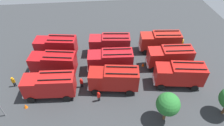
{
  "coord_description": "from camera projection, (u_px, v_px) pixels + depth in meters",
  "views": [
    {
      "loc": [
        2.36,
        23.29,
        21.88
      ],
      "look_at": [
        0.0,
        0.0,
        1.4
      ],
      "focal_mm": 30.9,
      "sensor_mm": 36.0,
      "label": 1
    }
  ],
  "objects": [
    {
      "name": "ground_plane",
      "position": [
        112.0,
        69.0,
        32.03
      ],
      "size": [
        55.43,
        55.43,
        0.0
      ],
      "primitive_type": "plane",
      "color": "#2D3033"
    },
    {
      "name": "fire_truck_0",
      "position": [
        160.0,
        41.0,
        34.48
      ],
      "size": [
        7.38,
        3.24,
        3.88
      ],
      "rotation": [
        0.0,
        0.0,
        -0.08
      ],
      "color": "#A71F17",
      "rests_on": "ground"
    },
    {
      "name": "fire_truck_1",
      "position": [
        110.0,
        44.0,
        33.83
      ],
      "size": [
        7.41,
        3.34,
        3.88
      ],
      "rotation": [
        0.0,
        0.0,
        -0.1
      ],
      "color": "maroon",
      "rests_on": "ground"
    },
    {
      "name": "fire_truck_2",
      "position": [
        56.0,
        46.0,
        33.37
      ],
      "size": [
        7.47,
        3.56,
        3.88
      ],
      "rotation": [
        0.0,
        0.0,
        -0.14
      ],
      "color": "#A71116",
      "rests_on": "ground"
    },
    {
      "name": "fire_truck_3",
      "position": [
        170.0,
        56.0,
        31.17
      ],
      "size": [
        7.33,
        3.09,
        3.88
      ],
      "rotation": [
        0.0,
        0.0,
        -0.06
      ],
      "color": "#AA1B17",
      "rests_on": "ground"
    },
    {
      "name": "fire_truck_4",
      "position": [
        111.0,
        60.0,
        30.49
      ],
      "size": [
        7.33,
        3.1,
        3.88
      ],
      "rotation": [
        0.0,
        0.0,
        -0.06
      ],
      "color": "#A9151B",
      "rests_on": "ground"
    },
    {
      "name": "fire_truck_5",
      "position": [
        54.0,
        63.0,
        30.03
      ],
      "size": [
        7.49,
        3.64,
        3.88
      ],
      "rotation": [
        0.0,
        0.0,
        -0.15
      ],
      "color": "#A61114",
      "rests_on": "ground"
    },
    {
      "name": "fire_truck_6",
      "position": [
        180.0,
        74.0,
        28.12
      ],
      "size": [
        7.47,
        3.57,
        3.88
      ],
      "rotation": [
        0.0,
        0.0,
        -0.14
      ],
      "color": "#AB1612",
      "rests_on": "ground"
    },
    {
      "name": "fire_truck_7",
      "position": [
        114.0,
        79.0,
        27.42
      ],
      "size": [
        7.46,
        3.53,
        3.88
      ],
      "rotation": [
        0.0,
        0.0,
        -0.13
      ],
      "color": "maroon",
      "rests_on": "ground"
    },
    {
      "name": "fire_truck_8",
      "position": [
        50.0,
        85.0,
        26.53
      ],
      "size": [
        7.32,
        3.07,
        3.88
      ],
      "rotation": [
        0.0,
        0.0,
        -0.05
      ],
      "color": "#AB1615",
      "rests_on": "ground"
    },
    {
      "name": "firefighter_0",
      "position": [
        126.0,
        42.0,
        36.42
      ],
      "size": [
        0.37,
        0.48,
        1.71
      ],
      "rotation": [
        0.0,
        0.0,
        2.79
      ],
      "color": "black",
      "rests_on": "ground"
    },
    {
      "name": "firefighter_1",
      "position": [
        81.0,
        83.0,
        28.48
      ],
      "size": [
        0.45,
        0.3,
        1.68
      ],
      "rotation": [
        0.0,
        0.0,
        4.56
      ],
      "color": "black",
      "rests_on": "ground"
    },
    {
      "name": "firefighter_2",
      "position": [
        182.0,
        43.0,
        35.9
      ],
      "size": [
        0.3,
        0.43,
        1.82
      ],
      "rotation": [
        0.0,
        0.0,
        6.22
      ],
      "color": "black",
      "rests_on": "ground"
    },
    {
      "name": "firefighter_3",
      "position": [
        13.0,
        82.0,
        28.55
      ],
      "size": [
        0.44,
        0.29,
        1.79
      ],
      "rotation": [
        0.0,
        0.0,
        1.68
      ],
      "color": "black",
      "rests_on": "ground"
    },
    {
      "name": "firefighter_4",
      "position": [
        99.0,
        96.0,
        26.51
      ],
      "size": [
        0.47,
        0.35,
        1.72
      ],
      "rotation": [
        0.0,
        0.0,
        5.01
      ],
      "color": "black",
      "rests_on": "ground"
    },
    {
      "name": "tree_1",
      "position": [
        168.0,
        104.0,
        23.0
      ],
      "size": [
        2.9,
        2.9,
        4.49
      ],
      "color": "brown",
      "rests_on": "ground"
    },
    {
      "name": "traffic_cone_0",
      "position": [
        143.0,
        64.0,
        32.47
      ],
      "size": [
        0.44,
        0.44,
        0.63
      ],
      "primitive_type": "cone",
      "color": "#F2600C",
      "rests_on": "ground"
    },
    {
      "name": "traffic_cone_1",
      "position": [
        25.0,
        106.0,
        26.05
      ],
      "size": [
        0.48,
        0.48,
        0.68
      ],
      "primitive_type": "cone",
      "color": "#F2600C",
      "rests_on": "ground"
    },
    {
      "name": "traffic_cone_2",
      "position": [
        171.0,
        101.0,
        26.81
      ],
      "size": [
        0.4,
        0.4,
        0.57
      ],
      "primitive_type": "cone",
      "color": "#F2600C",
      "rests_on": "ground"
    }
  ]
}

